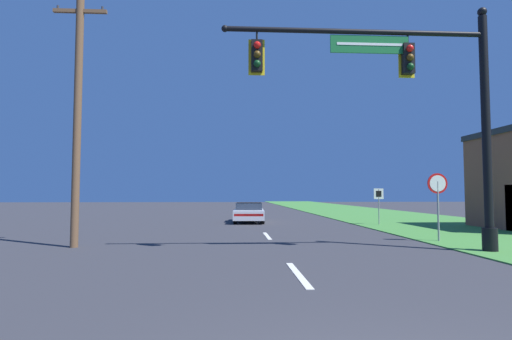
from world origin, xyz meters
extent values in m
cube|color=#428438|center=(10.50, 30.00, 0.02)|extent=(10.00, 110.00, 0.04)
cube|color=silver|center=(0.00, 6.00, 0.01)|extent=(0.16, 2.80, 0.01)
cube|color=silver|center=(0.00, 14.00, 0.01)|extent=(0.16, 2.80, 0.01)
cube|color=silver|center=(0.00, 22.00, 0.01)|extent=(0.16, 2.80, 0.01)
cube|color=silver|center=(0.00, 30.00, 0.01)|extent=(0.16, 2.80, 0.01)
cube|color=silver|center=(0.00, 38.00, 0.01)|extent=(0.16, 2.80, 0.01)
cylinder|color=black|center=(6.40, 8.99, 0.39)|extent=(0.44, 0.44, 0.70)
cylinder|color=black|center=(6.40, 8.99, 3.71)|extent=(0.26, 0.26, 7.34)
sphere|color=black|center=(6.40, 8.99, 7.52)|extent=(0.28, 0.28, 0.28)
cylinder|color=black|center=(2.35, 8.99, 6.78)|extent=(8.11, 0.16, 0.16)
sphere|color=black|center=(-1.71, 8.99, 6.78)|extent=(0.21, 0.21, 0.21)
cube|color=#196B33|center=(2.75, 8.99, 6.38)|extent=(2.45, 0.06, 0.55)
cube|color=white|center=(2.75, 8.95, 6.38)|extent=(2.06, 0.01, 0.08)
cylinder|color=black|center=(-0.73, 8.99, 6.60)|extent=(0.06, 0.06, 0.35)
cube|color=yellow|center=(-0.73, 9.12, 5.95)|extent=(0.50, 0.03, 1.11)
cube|color=black|center=(-0.73, 8.99, 5.95)|extent=(0.34, 0.24, 0.95)
sphere|color=red|center=(-0.73, 8.85, 6.24)|extent=(0.22, 0.22, 0.22)
sphere|color=#51380F|center=(-0.73, 8.85, 5.95)|extent=(0.22, 0.22, 0.22)
sphere|color=#0F3D19|center=(-0.73, 8.85, 5.67)|extent=(0.22, 0.22, 0.22)
cylinder|color=black|center=(3.97, 8.99, 6.60)|extent=(0.06, 0.06, 0.35)
cube|color=yellow|center=(3.97, 9.12, 5.95)|extent=(0.50, 0.03, 1.11)
cube|color=black|center=(3.97, 8.99, 5.95)|extent=(0.34, 0.24, 0.95)
sphere|color=red|center=(3.97, 8.85, 6.24)|extent=(0.22, 0.22, 0.22)
sphere|color=#51380F|center=(3.97, 8.85, 5.95)|extent=(0.22, 0.22, 0.22)
sphere|color=#0F3D19|center=(3.97, 8.85, 5.67)|extent=(0.22, 0.22, 0.22)
cylinder|color=black|center=(0.44, 23.75, 0.32)|extent=(0.22, 0.64, 0.64)
cylinder|color=black|center=(-1.16, 23.82, 0.32)|extent=(0.22, 0.64, 0.64)
cylinder|color=black|center=(0.29, 20.58, 0.32)|extent=(0.22, 0.64, 0.64)
cylinder|color=black|center=(-1.31, 20.66, 0.32)|extent=(0.22, 0.64, 0.64)
cube|color=silver|center=(-0.43, 22.20, 0.50)|extent=(2.03, 4.65, 0.55)
cube|color=#283342|center=(-0.43, 22.32, 0.98)|extent=(1.69, 1.99, 0.42)
cube|color=silver|center=(-0.43, 22.32, 1.16)|extent=(1.65, 1.95, 0.06)
cube|color=#B71414|center=(-0.54, 19.95, 0.56)|extent=(1.68, 0.14, 0.14)
cylinder|color=gray|center=(6.19, 11.62, 1.14)|extent=(0.07, 0.07, 2.20)
cylinder|color=red|center=(6.19, 11.62, 2.16)|extent=(0.76, 0.04, 0.76)
cylinder|color=white|center=(6.19, 11.59, 2.16)|extent=(0.61, 0.01, 0.61)
cylinder|color=gray|center=(6.83, 19.38, 1.04)|extent=(0.06, 0.06, 2.00)
cube|color=white|center=(6.83, 19.38, 1.77)|extent=(0.55, 0.04, 0.60)
cube|color=black|center=(6.83, 19.36, 1.77)|extent=(0.31, 0.01, 0.34)
cylinder|color=brown|center=(-6.71, 10.84, 4.47)|extent=(0.26, 0.26, 8.95)
cube|color=brown|center=(-6.71, 10.84, 8.05)|extent=(1.80, 0.12, 0.12)
cylinder|color=#333338|center=(-7.46, 10.84, 8.17)|extent=(0.08, 0.08, 0.12)
cylinder|color=#333338|center=(-5.96, 10.84, 8.17)|extent=(0.08, 0.08, 0.12)
camera|label=1|loc=(-1.45, -2.85, 1.79)|focal=28.00mm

